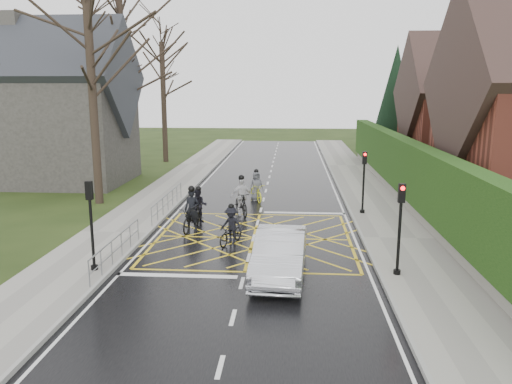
# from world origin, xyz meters

# --- Properties ---
(ground) EXTENTS (120.00, 120.00, 0.00)m
(ground) POSITION_xyz_m (0.00, 0.00, 0.00)
(ground) COLOR black
(ground) RESTS_ON ground
(road) EXTENTS (9.00, 80.00, 0.01)m
(road) POSITION_xyz_m (0.00, 0.00, 0.01)
(road) COLOR black
(road) RESTS_ON ground
(sidewalk_right) EXTENTS (3.00, 80.00, 0.15)m
(sidewalk_right) POSITION_xyz_m (6.00, 0.00, 0.07)
(sidewalk_right) COLOR gray
(sidewalk_right) RESTS_ON ground
(sidewalk_left) EXTENTS (3.00, 80.00, 0.15)m
(sidewalk_left) POSITION_xyz_m (-6.00, 0.00, 0.07)
(sidewalk_left) COLOR gray
(sidewalk_left) RESTS_ON ground
(stone_wall) EXTENTS (0.50, 38.00, 0.70)m
(stone_wall) POSITION_xyz_m (7.75, 6.00, 0.35)
(stone_wall) COLOR slate
(stone_wall) RESTS_ON ground
(hedge) EXTENTS (0.90, 38.00, 2.80)m
(hedge) POSITION_xyz_m (7.75, 6.00, 2.10)
(hedge) COLOR black
(hedge) RESTS_ON stone_wall
(house_far) EXTENTS (9.80, 8.80, 10.30)m
(house_far) POSITION_xyz_m (14.75, 18.00, 4.36)
(house_far) COLOR brown
(house_far) RESTS_ON ground
(conifer) EXTENTS (4.60, 4.60, 10.00)m
(conifer) POSITION_xyz_m (10.75, 26.00, 4.99)
(conifer) COLOR black
(conifer) RESTS_ON ground
(church) EXTENTS (8.80, 7.80, 11.00)m
(church) POSITION_xyz_m (-13.54, 12.00, 4.93)
(church) COLOR #2D2B28
(church) RESTS_ON ground
(tree_near) EXTENTS (9.24, 9.24, 11.44)m
(tree_near) POSITION_xyz_m (-9.00, 6.00, 7.91)
(tree_near) COLOR black
(tree_near) RESTS_ON ground
(tree_mid) EXTENTS (10.08, 10.08, 12.48)m
(tree_mid) POSITION_xyz_m (-10.00, 14.00, 8.63)
(tree_mid) COLOR black
(tree_mid) RESTS_ON ground
(tree_far) EXTENTS (8.40, 8.40, 10.40)m
(tree_far) POSITION_xyz_m (-9.30, 22.00, 7.19)
(tree_far) COLOR black
(tree_far) RESTS_ON ground
(railing_south) EXTENTS (0.05, 5.04, 1.03)m
(railing_south) POSITION_xyz_m (-4.65, -3.50, 0.78)
(railing_south) COLOR slate
(railing_south) RESTS_ON ground
(railing_north) EXTENTS (0.05, 6.04, 1.03)m
(railing_north) POSITION_xyz_m (-4.65, 4.00, 0.79)
(railing_north) COLOR slate
(railing_north) RESTS_ON ground
(traffic_light_ne) EXTENTS (0.24, 0.31, 3.21)m
(traffic_light_ne) POSITION_xyz_m (5.10, 4.20, 1.66)
(traffic_light_ne) COLOR black
(traffic_light_ne) RESTS_ON ground
(traffic_light_se) EXTENTS (0.24, 0.31, 3.21)m
(traffic_light_se) POSITION_xyz_m (5.10, -4.20, 1.66)
(traffic_light_se) COLOR black
(traffic_light_se) RESTS_ON ground
(traffic_light_sw) EXTENTS (0.24, 0.31, 3.21)m
(traffic_light_sw) POSITION_xyz_m (-5.10, -4.50, 1.66)
(traffic_light_sw) COLOR black
(traffic_light_sw) RESTS_ON ground
(cyclist_rear) EXTENTS (1.00, 2.16, 2.02)m
(cyclist_rear) POSITION_xyz_m (-2.82, 0.98, 0.66)
(cyclist_rear) COLOR black
(cyclist_rear) RESTS_ON ground
(cyclist_back) EXTENTS (0.83, 1.77, 1.73)m
(cyclist_back) POSITION_xyz_m (-2.77, 2.39, 0.65)
(cyclist_back) COLOR black
(cyclist_back) RESTS_ON ground
(cyclist_mid) EXTENTS (1.22, 1.81, 1.67)m
(cyclist_mid) POSITION_xyz_m (-0.85, -0.82, 0.61)
(cyclist_mid) COLOR black
(cyclist_mid) RESTS_ON ground
(cyclist_front) EXTENTS (1.28, 2.10, 2.04)m
(cyclist_front) POSITION_xyz_m (-0.90, 3.88, 0.75)
(cyclist_front) COLOR black
(cyclist_front) RESTS_ON ground
(cyclist_lead) EXTENTS (1.30, 1.96, 1.80)m
(cyclist_lead) POSITION_xyz_m (-0.40, 7.18, 0.63)
(cyclist_lead) COLOR #C3C718
(cyclist_lead) RESTS_ON ground
(car) EXTENTS (1.89, 4.77, 1.54)m
(car) POSITION_xyz_m (1.21, -4.27, 0.77)
(car) COLOR silver
(car) RESTS_ON ground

